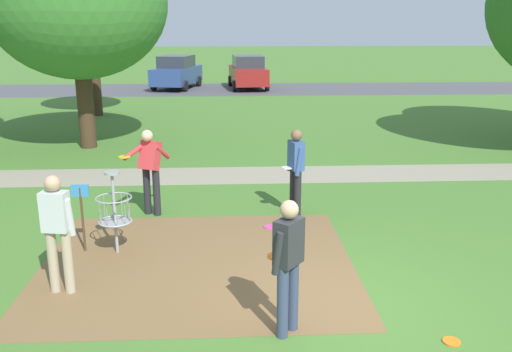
{
  "coord_description": "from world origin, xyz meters",
  "views": [
    {
      "loc": [
        -1.49,
        -6.47,
        3.69
      ],
      "look_at": [
        -1.0,
        3.05,
        1.0
      ],
      "focal_mm": 38.57,
      "sensor_mm": 36.0,
      "label": 1
    }
  ],
  "objects_px": {
    "tree_near_right": "(77,2)",
    "parked_car_center_left": "(248,72)",
    "player_waiting_right": "(296,167)",
    "player_throwing": "(57,227)",
    "frisbee_mid_grass": "(452,342)",
    "frisbee_by_tee": "(270,227)",
    "disc_golf_basket": "(111,209)",
    "player_foreground_watching": "(150,166)",
    "player_waiting_left": "(288,260)",
    "tree_near_left": "(89,6)",
    "parked_car_leftmost": "(177,72)"
  },
  "relations": [
    {
      "from": "frisbee_by_tee",
      "to": "frisbee_mid_grass",
      "type": "bearing_deg",
      "value": -64.15
    },
    {
      "from": "player_waiting_left",
      "to": "disc_golf_basket",
      "type": "bearing_deg",
      "value": 135.38
    },
    {
      "from": "tree_near_left",
      "to": "tree_near_right",
      "type": "height_order",
      "value": "tree_near_right"
    },
    {
      "from": "tree_near_left",
      "to": "parked_car_center_left",
      "type": "bearing_deg",
      "value": 54.18
    },
    {
      "from": "player_foreground_watching",
      "to": "frisbee_by_tee",
      "type": "height_order",
      "value": "player_foreground_watching"
    },
    {
      "from": "player_throwing",
      "to": "frisbee_mid_grass",
      "type": "height_order",
      "value": "player_throwing"
    },
    {
      "from": "player_foreground_watching",
      "to": "disc_golf_basket",
      "type": "bearing_deg",
      "value": -102.19
    },
    {
      "from": "frisbee_mid_grass",
      "to": "tree_near_left",
      "type": "distance_m",
      "value": 19.11
    },
    {
      "from": "player_waiting_right",
      "to": "tree_near_right",
      "type": "distance_m",
      "value": 9.01
    },
    {
      "from": "frisbee_by_tee",
      "to": "tree_near_right",
      "type": "distance_m",
      "value": 9.59
    },
    {
      "from": "player_throwing",
      "to": "frisbee_mid_grass",
      "type": "bearing_deg",
      "value": -17.19
    },
    {
      "from": "player_foreground_watching",
      "to": "player_waiting_left",
      "type": "relative_size",
      "value": 1.0
    },
    {
      "from": "tree_near_left",
      "to": "player_waiting_left",
      "type": "bearing_deg",
      "value": -70.1
    },
    {
      "from": "frisbee_by_tee",
      "to": "parked_car_center_left",
      "type": "relative_size",
      "value": 0.05
    },
    {
      "from": "tree_near_right",
      "to": "parked_car_leftmost",
      "type": "bearing_deg",
      "value": 84.81
    },
    {
      "from": "player_foreground_watching",
      "to": "tree_near_right",
      "type": "bearing_deg",
      "value": 113.65
    },
    {
      "from": "disc_golf_basket",
      "to": "player_waiting_left",
      "type": "bearing_deg",
      "value": -44.62
    },
    {
      "from": "tree_near_right",
      "to": "parked_car_center_left",
      "type": "distance_m",
      "value": 16.16
    },
    {
      "from": "tree_near_right",
      "to": "parked_car_center_left",
      "type": "xyz_separation_m",
      "value": [
        5.39,
        14.88,
        -3.29
      ]
    },
    {
      "from": "disc_golf_basket",
      "to": "player_foreground_watching",
      "type": "height_order",
      "value": "player_foreground_watching"
    },
    {
      "from": "player_waiting_right",
      "to": "parked_car_leftmost",
      "type": "height_order",
      "value": "parked_car_leftmost"
    },
    {
      "from": "player_waiting_left",
      "to": "parked_car_leftmost",
      "type": "distance_m",
      "value": 25.92
    },
    {
      "from": "player_foreground_watching",
      "to": "tree_near_right",
      "type": "height_order",
      "value": "tree_near_right"
    },
    {
      "from": "tree_near_left",
      "to": "tree_near_right",
      "type": "xyz_separation_m",
      "value": [
        1.06,
        -5.94,
        -0.06
      ]
    },
    {
      "from": "tree_near_right",
      "to": "tree_near_left",
      "type": "bearing_deg",
      "value": 100.14
    },
    {
      "from": "player_waiting_left",
      "to": "player_waiting_right",
      "type": "xyz_separation_m",
      "value": [
        0.61,
        4.28,
        0.0
      ]
    },
    {
      "from": "disc_golf_basket",
      "to": "player_waiting_right",
      "type": "bearing_deg",
      "value": 27.96
    },
    {
      "from": "player_throwing",
      "to": "player_waiting_right",
      "type": "height_order",
      "value": "same"
    },
    {
      "from": "player_waiting_right",
      "to": "tree_near_left",
      "type": "distance_m",
      "value": 14.31
    },
    {
      "from": "player_waiting_left",
      "to": "tree_near_right",
      "type": "bearing_deg",
      "value": 114.92
    },
    {
      "from": "player_waiting_left",
      "to": "parked_car_center_left",
      "type": "distance_m",
      "value": 25.49
    },
    {
      "from": "frisbee_by_tee",
      "to": "tree_near_right",
      "type": "height_order",
      "value": "tree_near_right"
    },
    {
      "from": "player_waiting_right",
      "to": "frisbee_mid_grass",
      "type": "xyz_separation_m",
      "value": [
        1.33,
        -4.6,
        -0.96
      ]
    },
    {
      "from": "player_waiting_right",
      "to": "frisbee_by_tee",
      "type": "relative_size",
      "value": 7.7
    },
    {
      "from": "player_throwing",
      "to": "tree_near_right",
      "type": "distance_m",
      "value": 10.1
    },
    {
      "from": "player_throwing",
      "to": "frisbee_by_tee",
      "type": "height_order",
      "value": "player_throwing"
    },
    {
      "from": "player_foreground_watching",
      "to": "frisbee_mid_grass",
      "type": "relative_size",
      "value": 7.98
    },
    {
      "from": "player_foreground_watching",
      "to": "player_waiting_right",
      "type": "height_order",
      "value": "same"
    },
    {
      "from": "tree_near_left",
      "to": "player_foreground_watching",
      "type": "bearing_deg",
      "value": -72.72
    },
    {
      "from": "tree_near_left",
      "to": "frisbee_mid_grass",
      "type": "bearing_deg",
      "value": -64.81
    },
    {
      "from": "disc_golf_basket",
      "to": "parked_car_leftmost",
      "type": "relative_size",
      "value": 0.31
    },
    {
      "from": "tree_near_right",
      "to": "player_foreground_watching",
      "type": "bearing_deg",
      "value": -66.35
    },
    {
      "from": "frisbee_mid_grass",
      "to": "disc_golf_basket",
      "type": "bearing_deg",
      "value": 147.56
    },
    {
      "from": "player_waiting_right",
      "to": "tree_near_left",
      "type": "height_order",
      "value": "tree_near_left"
    },
    {
      "from": "player_waiting_right",
      "to": "player_throwing",
      "type": "bearing_deg",
      "value": -140.16
    },
    {
      "from": "frisbee_by_tee",
      "to": "parked_car_leftmost",
      "type": "xyz_separation_m",
      "value": [
        -3.61,
        22.1,
        0.91
      ]
    },
    {
      "from": "tree_near_left",
      "to": "player_throwing",
      "type": "bearing_deg",
      "value": -79.14
    },
    {
      "from": "parked_car_center_left",
      "to": "tree_near_left",
      "type": "bearing_deg",
      "value": -125.82
    },
    {
      "from": "tree_near_right",
      "to": "parked_car_center_left",
      "type": "relative_size",
      "value": 1.47
    },
    {
      "from": "disc_golf_basket",
      "to": "parked_car_center_left",
      "type": "xyz_separation_m",
      "value": [
        3.07,
        22.91,
        0.17
      ]
    }
  ]
}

